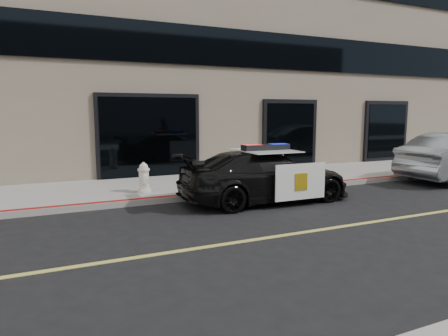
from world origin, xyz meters
name	(u,v)px	position (x,y,z in m)	size (l,w,h in m)	color
ground	(295,234)	(0.00, 0.00, 0.00)	(120.00, 120.00, 0.00)	black
sidewalk_n	(197,184)	(0.00, 5.25, 0.07)	(60.00, 3.50, 0.15)	gray
building_n	(149,19)	(0.00, 10.50, 6.00)	(60.00, 7.00, 12.00)	#756856
police_car	(265,176)	(0.90, 2.64, 0.66)	(2.11, 4.54, 1.47)	black
fire_hydrant	(144,178)	(-1.82, 4.36, 0.53)	(0.36, 0.51, 0.81)	white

